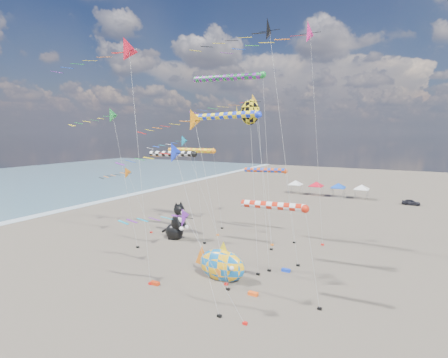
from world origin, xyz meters
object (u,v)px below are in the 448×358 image
cat_inflatable (176,220)px  child_blue (227,270)px  fish_inflatable (221,265)px  child_green (236,266)px  parked_car (411,202)px  person_adult (215,272)px

cat_inflatable → child_blue: bearing=-22.6°
fish_inflatable → child_green: size_ratio=5.46×
fish_inflatable → child_blue: bearing=90.2°
parked_car → cat_inflatable: bearing=144.7°
fish_inflatable → person_adult: 0.92m
fish_inflatable → child_green: 2.59m
cat_inflatable → child_green: (12.47, -6.52, -2.07)m
fish_inflatable → parked_car: (16.99, 50.16, -0.91)m
person_adult → child_green: 3.04m
person_adult → child_green: person_adult is taller
child_green → child_blue: child_green is taller
fish_inflatable → cat_inflatable: bearing=143.3°
cat_inflatable → person_adult: 15.02m
cat_inflatable → child_blue: (11.97, -7.58, -2.20)m
child_green → child_blue: bearing=-113.7°
person_adult → child_blue: 1.92m
person_adult → parked_car: (17.40, 50.66, -0.27)m
cat_inflatable → person_adult: (11.56, -9.42, -1.84)m
cat_inflatable → child_green: 14.22m
cat_inflatable → person_adult: bearing=-29.4°
person_adult → child_green: (0.90, 2.89, -0.23)m
cat_inflatable → parked_car: (28.96, 41.24, -2.10)m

